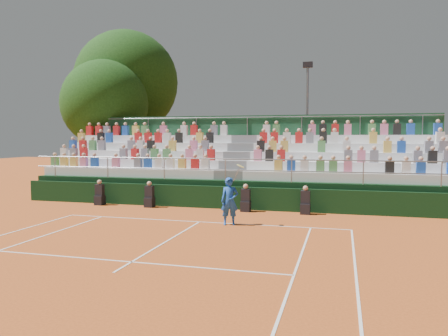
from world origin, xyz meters
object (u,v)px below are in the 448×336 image
(tennis_player, at_px, (230,201))
(floodlight_mast, at_px, (307,115))
(tree_west, at_px, (105,104))
(tree_east, at_px, (126,83))

(tennis_player, xyz_separation_m, floodlight_mast, (1.72, 12.96, 3.75))
(tree_west, xyz_separation_m, tree_east, (-0.11, 3.25, 1.76))
(tennis_player, relative_size, tree_east, 0.20)
(tree_west, bearing_deg, tree_east, 91.88)
(tennis_player, distance_m, tree_west, 16.28)
(tree_west, height_order, tree_east, tree_east)
(tennis_player, height_order, floodlight_mast, floodlight_mast)
(tree_east, bearing_deg, tennis_player, -50.84)
(tennis_player, bearing_deg, tree_west, 136.39)
(tennis_player, xyz_separation_m, tree_east, (-11.43, 14.04, 6.30))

